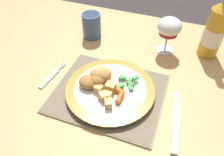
% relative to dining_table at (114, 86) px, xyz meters
% --- Properties ---
extents(dining_table, '(1.60, 0.81, 0.74)m').
position_rel_dining_table_xyz_m(dining_table, '(0.00, 0.00, 0.00)').
color(dining_table, tan).
rests_on(dining_table, ground).
extents(placemat, '(0.33, 0.28, 0.01)m').
position_rel_dining_table_xyz_m(placemat, '(0.02, -0.11, 0.09)').
color(placemat, gray).
rests_on(placemat, dining_table).
extents(dinner_plate, '(0.27, 0.27, 0.02)m').
position_rel_dining_table_xyz_m(dinner_plate, '(0.03, -0.11, 0.10)').
color(dinner_plate, white).
rests_on(dinner_plate, placemat).
extents(breaded_croquettes, '(0.10, 0.10, 0.05)m').
position_rel_dining_table_xyz_m(breaded_croquettes, '(-0.02, -0.10, 0.13)').
color(breaded_croquettes, tan).
rests_on(breaded_croquettes, dinner_plate).
extents(green_beans_pile, '(0.08, 0.08, 0.02)m').
position_rel_dining_table_xyz_m(green_beans_pile, '(0.06, -0.08, 0.12)').
color(green_beans_pile, '#4CA84C').
rests_on(green_beans_pile, dinner_plate).
extents(glazed_carrots, '(0.07, 0.07, 0.02)m').
position_rel_dining_table_xyz_m(glazed_carrots, '(0.05, -0.13, 0.12)').
color(glazed_carrots, orange).
rests_on(glazed_carrots, dinner_plate).
extents(fork, '(0.03, 0.13, 0.01)m').
position_rel_dining_table_xyz_m(fork, '(-0.18, -0.11, 0.09)').
color(fork, silver).
rests_on(fork, dining_table).
extents(table_knife, '(0.04, 0.21, 0.01)m').
position_rel_dining_table_xyz_m(table_knife, '(0.24, -0.16, 0.09)').
color(table_knife, silver).
rests_on(table_knife, dining_table).
extents(wine_glass, '(0.09, 0.09, 0.14)m').
position_rel_dining_table_xyz_m(wine_glass, '(0.15, 0.17, 0.18)').
color(wine_glass, silver).
rests_on(wine_glass, dining_table).
extents(bottle, '(0.07, 0.07, 0.28)m').
position_rel_dining_table_xyz_m(bottle, '(0.30, 0.20, 0.19)').
color(bottle, gold).
rests_on(bottle, dining_table).
extents(roast_potatoes, '(0.08, 0.08, 0.03)m').
position_rel_dining_table_xyz_m(roast_potatoes, '(0.03, -0.14, 0.12)').
color(roast_potatoes, '#E5BC66').
rests_on(roast_potatoes, dinner_plate).
extents(drinking_cup, '(0.07, 0.07, 0.10)m').
position_rel_dining_table_xyz_m(drinking_cup, '(-0.15, 0.16, 0.14)').
color(drinking_cup, '#385684').
rests_on(drinking_cup, dining_table).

